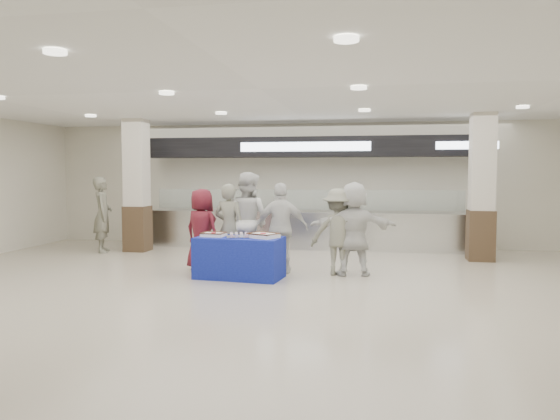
% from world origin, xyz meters
% --- Properties ---
extents(ground, '(14.00, 14.00, 0.00)m').
position_xyz_m(ground, '(0.00, 0.00, 0.00)').
color(ground, beige).
rests_on(ground, ground).
extents(serving_line, '(8.70, 0.85, 2.80)m').
position_xyz_m(serving_line, '(0.00, 5.40, 1.16)').
color(serving_line, silver).
rests_on(serving_line, ground).
extents(column_left, '(0.55, 0.55, 3.20)m').
position_xyz_m(column_left, '(-4.00, 4.20, 1.53)').
color(column_left, '#39281A').
rests_on(column_left, ground).
extents(column_right, '(0.55, 0.55, 3.20)m').
position_xyz_m(column_right, '(4.00, 4.20, 1.53)').
color(column_right, '#39281A').
rests_on(column_right, ground).
extents(display_table, '(1.63, 0.94, 0.75)m').
position_xyz_m(display_table, '(-0.67, 1.31, 0.38)').
color(display_table, '#162699').
rests_on(display_table, ground).
extents(sheet_cake_left, '(0.44, 0.36, 0.09)m').
position_xyz_m(sheet_cake_left, '(-1.16, 1.33, 0.79)').
color(sheet_cake_left, white).
rests_on(sheet_cake_left, display_table).
extents(sheet_cake_right, '(0.62, 0.57, 0.10)m').
position_xyz_m(sheet_cake_right, '(-0.23, 1.29, 0.80)').
color(sheet_cake_right, white).
rests_on(sheet_cake_right, display_table).
extents(cupcake_tray, '(0.52, 0.45, 0.07)m').
position_xyz_m(cupcake_tray, '(-0.68, 1.32, 0.79)').
color(cupcake_tray, '#A8A8AD').
rests_on(cupcake_tray, display_table).
extents(civilian_maroon, '(0.92, 0.78, 1.61)m').
position_xyz_m(civilian_maroon, '(-1.60, 1.95, 0.80)').
color(civilian_maroon, maroon).
rests_on(civilian_maroon, ground).
extents(soldier_a, '(0.69, 0.53, 1.71)m').
position_xyz_m(soldier_a, '(-1.04, 1.95, 0.85)').
color(soldier_a, slate).
rests_on(soldier_a, ground).
extents(chef_tall, '(1.14, 1.02, 1.93)m').
position_xyz_m(chef_tall, '(-0.74, 2.19, 0.96)').
color(chef_tall, silver).
rests_on(chef_tall, ground).
extents(chef_short, '(1.06, 0.55, 1.73)m').
position_xyz_m(chef_short, '(-0.01, 1.95, 0.86)').
color(chef_short, silver).
rests_on(chef_short, ground).
extents(soldier_b, '(1.05, 0.60, 1.62)m').
position_xyz_m(soldier_b, '(1.07, 1.95, 0.81)').
color(soldier_b, slate).
rests_on(soldier_b, ground).
extents(civilian_white, '(1.68, 0.74, 1.75)m').
position_xyz_m(civilian_white, '(1.36, 1.95, 0.88)').
color(civilian_white, white).
rests_on(civilian_white, ground).
extents(soldier_bg, '(0.66, 0.78, 1.82)m').
position_xyz_m(soldier_bg, '(-4.73, 3.85, 0.91)').
color(soldier_bg, slate).
rests_on(soldier_bg, ground).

